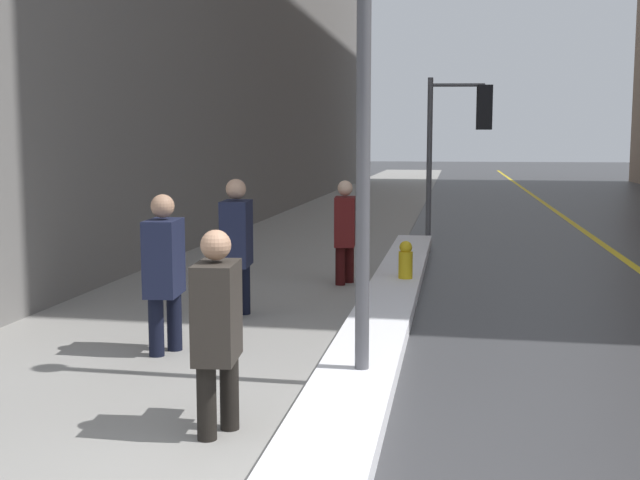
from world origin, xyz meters
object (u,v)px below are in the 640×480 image
(traffic_light_near, at_px, (464,125))
(lamp_post, at_px, (364,76))
(pedestrian_nearside, at_px, (164,266))
(pedestrian_trailing, at_px, (345,227))
(fire_hydrant, at_px, (406,266))
(pedestrian_with_shoulder_bag, at_px, (217,323))
(pedestrian_in_glasses, at_px, (237,241))

(traffic_light_near, bearing_deg, lamp_post, -102.30)
(lamp_post, relative_size, traffic_light_near, 1.28)
(pedestrian_nearside, distance_m, pedestrian_trailing, 4.32)
(pedestrian_trailing, relative_size, fire_hydrant, 2.18)
(lamp_post, relative_size, pedestrian_trailing, 2.82)
(lamp_post, xyz_separation_m, traffic_light_near, (0.91, 10.19, -0.19))
(pedestrian_with_shoulder_bag, distance_m, pedestrian_nearside, 2.34)
(pedestrian_trailing, bearing_deg, lamp_post, 4.20)
(pedestrian_with_shoulder_bag, bearing_deg, fire_hydrant, 165.38)
(fire_hydrant, bearing_deg, pedestrian_trailing, 161.41)
(lamp_post, distance_m, traffic_light_near, 10.23)
(pedestrian_nearside, relative_size, pedestrian_in_glasses, 0.96)
(lamp_post, distance_m, fire_hydrant, 5.13)
(pedestrian_nearside, relative_size, fire_hydrant, 2.26)
(traffic_light_near, distance_m, pedestrian_trailing, 5.78)
(pedestrian_with_shoulder_bag, xyz_separation_m, pedestrian_in_glasses, (-0.91, 3.78, 0.10))
(pedestrian_trailing, xyz_separation_m, fire_hydrant, (0.91, -0.30, -0.50))
(lamp_post, height_order, pedestrian_nearside, lamp_post)
(lamp_post, bearing_deg, fire_hydrant, 88.94)
(pedestrian_with_shoulder_bag, relative_size, pedestrian_trailing, 0.97)
(pedestrian_nearside, xyz_separation_m, pedestrian_trailing, (1.21, 4.15, -0.03))
(pedestrian_nearside, bearing_deg, lamp_post, 64.34)
(lamp_post, bearing_deg, traffic_light_near, 84.88)
(traffic_light_near, bearing_deg, pedestrian_with_shoulder_bag, -106.07)
(pedestrian_with_shoulder_bag, xyz_separation_m, pedestrian_nearside, (-1.15, 2.03, 0.06))
(pedestrian_trailing, bearing_deg, pedestrian_with_shoulder_bag, -5.84)
(pedestrian_in_glasses, xyz_separation_m, fire_hydrant, (1.87, 2.09, -0.57))
(pedestrian_nearside, distance_m, fire_hydrant, 4.42)
(pedestrian_nearside, bearing_deg, pedestrian_with_shoulder_bag, 24.31)
(fire_hydrant, bearing_deg, pedestrian_nearside, -118.86)
(lamp_post, bearing_deg, pedestrian_trailing, 99.51)
(pedestrian_in_glasses, relative_size, fire_hydrant, 2.36)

